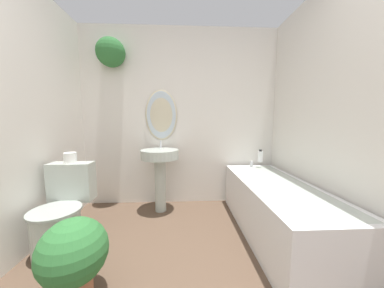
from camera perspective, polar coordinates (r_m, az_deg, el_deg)
wall_back at (r=2.70m, az=-5.53°, el=9.56°), size 2.74×0.36×2.40m
wall_right at (r=2.00m, az=38.70°, el=6.83°), size 0.06×2.48×2.40m
toilet at (r=2.16m, az=-34.13°, el=-17.13°), size 0.40×0.55×0.75m
pedestal_sink at (r=2.48m, az=-9.46°, el=-6.15°), size 0.47×0.47×0.90m
bathtub at (r=2.21m, az=23.68°, el=-16.95°), size 0.65×1.64×0.61m
shampoo_bottle at (r=2.72m, az=19.56°, el=-3.45°), size 0.06×0.06×0.16m
potted_plant at (r=1.57m, az=-31.60°, el=-26.09°), size 0.41×0.41×0.54m
toilet_paper_roll at (r=2.19m, az=-32.38°, el=-3.44°), size 0.11×0.11×0.10m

